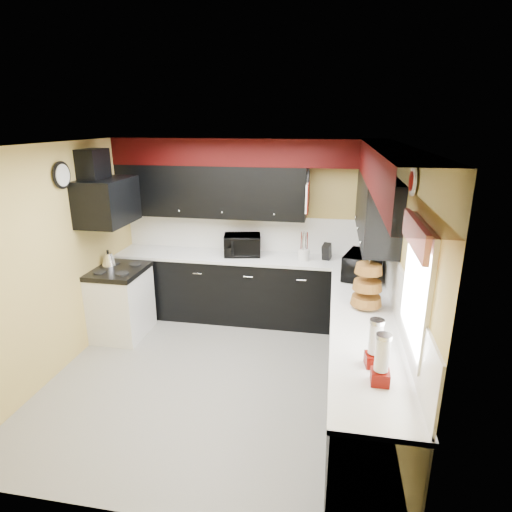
{
  "coord_description": "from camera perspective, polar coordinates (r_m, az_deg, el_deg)",
  "views": [
    {
      "loc": [
        1.14,
        -3.98,
        2.72
      ],
      "look_at": [
        0.27,
        0.81,
        1.17
      ],
      "focal_mm": 30.0,
      "sensor_mm": 36.0,
      "label": 1
    }
  ],
  "objects": [
    {
      "name": "upper_back",
      "position": [
        5.91,
        -6.05,
        8.61
      ],
      "size": [
        2.6,
        0.35,
        0.7
      ],
      "primitive_type": "cube",
      "color": "black",
      "rests_on": "wall_back"
    },
    {
      "name": "splash_back",
      "position": [
        6.08,
        -0.9,
        3.07
      ],
      "size": [
        3.6,
        0.02,
        0.5
      ],
      "primitive_type": "cube",
      "color": "white",
      "rests_on": "counter_back"
    },
    {
      "name": "soffit_back",
      "position": [
        5.73,
        -1.29,
        13.7
      ],
      "size": [
        3.6,
        0.36,
        0.35
      ],
      "primitive_type": "cube",
      "color": "black",
      "rests_on": "wall_back"
    },
    {
      "name": "cab_right",
      "position": [
        4.34,
        13.89,
        -14.45
      ],
      "size": [
        0.6,
        3.0,
        0.9
      ],
      "primitive_type": "cube",
      "color": "black",
      "rests_on": "ground"
    },
    {
      "name": "microwave",
      "position": [
        5.17,
        14.0,
        -1.26
      ],
      "size": [
        0.5,
        0.62,
        0.3
      ],
      "primitive_type": "imported",
      "rotation": [
        0.0,
        0.0,
        1.3
      ],
      "color": "black",
      "rests_on": "counter_right"
    },
    {
      "name": "stove",
      "position": [
        5.88,
        -17.48,
        -6.12
      ],
      "size": [
        0.6,
        0.75,
        0.86
      ],
      "primitive_type": "cube",
      "color": "white",
      "rests_on": "ground"
    },
    {
      "name": "ground",
      "position": [
        4.95,
        -4.98,
        -15.71
      ],
      "size": [
        3.6,
        3.6,
        0.0
      ],
      "primitive_type": "plane",
      "color": "gray",
      "rests_on": "ground"
    },
    {
      "name": "pan_low",
      "position": [
        5.76,
        6.96,
        7.53
      ],
      "size": [
        0.03,
        0.24,
        0.42
      ],
      "primitive_type": null,
      "color": "black",
      "rests_on": "upper_back"
    },
    {
      "name": "window",
      "position": [
        3.36,
        20.67,
        -3.9
      ],
      "size": [
        0.03,
        0.86,
        0.96
      ],
      "primitive_type": null,
      "color": "white",
      "rests_on": "wall_right"
    },
    {
      "name": "knife_block",
      "position": [
        5.76,
        9.4,
        0.54
      ],
      "size": [
        0.13,
        0.16,
        0.22
      ],
      "primitive_type": "cube",
      "rotation": [
        0.0,
        0.0,
        -0.25
      ],
      "color": "black",
      "rests_on": "counter_back"
    },
    {
      "name": "ceiling",
      "position": [
        4.15,
        -5.92,
        14.54
      ],
      "size": [
        3.6,
        3.6,
        0.06
      ],
      "primitive_type": "cube",
      "color": "white",
      "rests_on": "wall_back"
    },
    {
      "name": "toaster_oven",
      "position": [
        5.88,
        -1.84,
        1.47
      ],
      "size": [
        0.56,
        0.5,
        0.29
      ],
      "primitive_type": "imported",
      "rotation": [
        0.0,
        0.0,
        0.19
      ],
      "color": "black",
      "rests_on": "counter_back"
    },
    {
      "name": "cooktop",
      "position": [
        5.72,
        -17.9,
        -1.89
      ],
      "size": [
        0.62,
        0.77,
        0.06
      ],
      "primitive_type": "cube",
      "color": "black",
      "rests_on": "stove"
    },
    {
      "name": "wall_back",
      "position": [
        6.07,
        -0.88,
        3.65
      ],
      "size": [
        3.6,
        0.06,
        2.5
      ],
      "primitive_type": "cube",
      "color": "#E0C666",
      "rests_on": "ground"
    },
    {
      "name": "kettle",
      "position": [
        5.86,
        -19.08,
        -0.42
      ],
      "size": [
        0.23,
        0.23,
        0.16
      ],
      "primitive_type": null,
      "rotation": [
        0.0,
        0.0,
        -0.38
      ],
      "color": "silver",
      "rests_on": "cooktop"
    },
    {
      "name": "dispenser_a",
      "position": [
        3.38,
        15.6,
        -11.42
      ],
      "size": [
        0.14,
        0.14,
        0.35
      ],
      "primitive_type": null,
      "rotation": [
        0.0,
        0.0,
        0.11
      ],
      "color": "#6F0800",
      "rests_on": "counter_right"
    },
    {
      "name": "wall_right",
      "position": [
        4.29,
        18.46,
        -3.3
      ],
      "size": [
        0.06,
        3.6,
        2.5
      ],
      "primitive_type": "cube",
      "color": "#E0C666",
      "rests_on": "ground"
    },
    {
      "name": "splash_right",
      "position": [
        4.31,
        18.25,
        -4.03
      ],
      "size": [
        0.02,
        3.6,
        0.5
      ],
      "primitive_type": "cube",
      "color": "white",
      "rests_on": "counter_right"
    },
    {
      "name": "dispenser_b",
      "position": [
        3.18,
        16.39,
        -13.4
      ],
      "size": [
        0.13,
        0.13,
        0.35
      ],
      "primitive_type": null,
      "rotation": [
        0.0,
        0.0,
        -0.02
      ],
      "color": "maroon",
      "rests_on": "counter_right"
    },
    {
      "name": "cut_board",
      "position": [
        5.37,
        6.84,
        7.67
      ],
      "size": [
        0.03,
        0.26,
        0.35
      ],
      "primitive_type": "cube",
      "color": "white",
      "rests_on": "upper_back"
    },
    {
      "name": "counter_back",
      "position": [
        5.88,
        -1.43,
        -0.17
      ],
      "size": [
        3.62,
        0.64,
        0.04
      ],
      "primitive_type": "cube",
      "color": "white",
      "rests_on": "cab_back"
    },
    {
      "name": "deco_plate",
      "position": [
        3.72,
        20.2,
        9.35
      ],
      "size": [
        0.03,
        0.24,
        0.24
      ],
      "primitive_type": null,
      "color": "white",
      "rests_on": "wall_right"
    },
    {
      "name": "hood_duct",
      "position": [
        5.53,
        -20.87,
        11.14
      ],
      "size": [
        0.24,
        0.4,
        0.4
      ],
      "primitive_type": "cube",
      "color": "black",
      "rests_on": "wall_left"
    },
    {
      "name": "counter_right",
      "position": [
        4.11,
        14.38,
        -8.88
      ],
      "size": [
        0.64,
        3.02,
        0.04
      ],
      "primitive_type": "cube",
      "color": "white",
      "rests_on": "cab_right"
    },
    {
      "name": "pan_top",
      "position": [
        5.59,
        6.99,
        10.13
      ],
      "size": [
        0.03,
        0.22,
        0.4
      ],
      "primitive_type": null,
      "color": "black",
      "rests_on": "upper_back"
    },
    {
      "name": "valance",
      "position": [
        3.23,
        20.47,
        2.77
      ],
      "size": [
        0.04,
        0.88,
        0.2
      ],
      "primitive_type": "cube",
      "color": "red",
      "rests_on": "wall_right"
    },
    {
      "name": "pan_mid",
      "position": [
        5.5,
        6.8,
        7.37
      ],
      "size": [
        0.03,
        0.28,
        0.46
      ],
      "primitive_type": null,
      "color": "black",
      "rests_on": "upper_back"
    },
    {
      "name": "upper_right",
      "position": [
        4.99,
        15.74,
        6.38
      ],
      "size": [
        0.35,
        1.8,
        0.7
      ],
      "primitive_type": "cube",
      "color": "black",
      "rests_on": "wall_right"
    },
    {
      "name": "soffit_right",
      "position": [
        3.85,
        17.68,
        10.98
      ],
      "size": [
        0.36,
        3.24,
        0.35
      ],
      "primitive_type": "cube",
      "color": "black",
      "rests_on": "wall_right"
    },
    {
      "name": "wall_left",
      "position": [
        5.16,
        -25.04,
        -0.59
      ],
      "size": [
        0.06,
        3.6,
        2.5
      ],
      "primitive_type": "cube",
      "color": "#E0C666",
      "rests_on": "ground"
    },
    {
      "name": "hood",
      "position": [
        5.52,
        -19.23,
        6.88
      ],
      "size": [
        0.5,
        0.78,
        0.55
      ],
      "primitive_type": "cube",
      "color": "black",
      "rests_on": "wall_left"
    },
    {
      "name": "baskets",
      "position": [
        4.33,
        14.62,
        -3.75
      ],
      "size": [
        0.27,
        0.27,
        0.5
      ],
      "primitive_type": null,
      "color": "brown",
      "rests_on": "upper_right"
    },
    {
      "name": "utensil_crock",
      "position": [
        5.69,
        6.39,
        0.17
      ],
      "size": [
        0.18,
        0.18,
        0.16
      ],
      "primitive_type": "cylinder",
      "rotation": [
        0.0,
        0.0,
        -0.21
      ],
      "color": "silver",
      "rests_on": "counter_back"
    },
    {
      "name": "clock",
      "position": [
        5.17,
        -24.49,
        9.78
      ],
      "size": [
        0.03,
        0.3,
        0.3
      ],
      "primitive_type": null,
      "color": "black",
      "rests_on": "wall_left"
    },
    {
      "name": "cab_back",
      "position": [
        6.04,
        -1.4,
        -4.42
      ],
      "size": [
        3.6,
        0.6,
        0.9
      ],
      "primitive_type": "cube",
      "color": "black",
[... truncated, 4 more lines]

